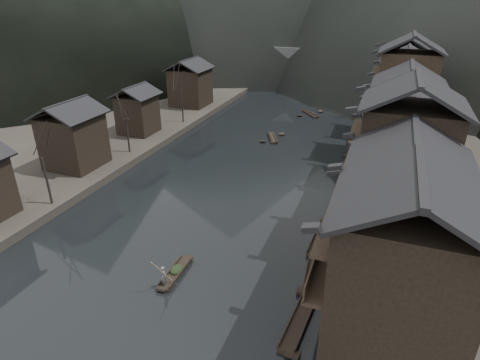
% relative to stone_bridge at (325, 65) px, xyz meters
% --- Properties ---
extents(water, '(300.00, 300.00, 0.00)m').
position_rel_stone_bridge_xyz_m(water, '(0.00, -72.00, -5.11)').
color(water, black).
rests_on(water, ground).
extents(left_bank, '(40.00, 200.00, 1.20)m').
position_rel_stone_bridge_xyz_m(left_bank, '(-35.00, -32.00, -4.51)').
color(left_bank, '#2D2823').
rests_on(left_bank, ground).
extents(stilt_houses, '(9.00, 67.60, 16.57)m').
position_rel_stone_bridge_xyz_m(stilt_houses, '(17.28, -52.59, 3.89)').
color(stilt_houses, black).
rests_on(stilt_houses, ground).
extents(left_houses, '(8.10, 53.20, 8.73)m').
position_rel_stone_bridge_xyz_m(left_houses, '(-20.50, -51.88, 0.55)').
color(left_houses, black).
rests_on(left_houses, left_bank).
extents(bare_trees, '(4.00, 46.06, 7.99)m').
position_rel_stone_bridge_xyz_m(bare_trees, '(-17.00, -62.35, 1.75)').
color(bare_trees, black).
rests_on(bare_trees, left_bank).
extents(moored_sampans, '(2.79, 65.95, 0.47)m').
position_rel_stone_bridge_xyz_m(moored_sampans, '(12.00, -47.40, -4.91)').
color(moored_sampans, black).
rests_on(moored_sampans, water).
extents(midriver_boats, '(6.37, 20.79, 0.44)m').
position_rel_stone_bridge_xyz_m(midriver_boats, '(0.71, -32.81, -4.91)').
color(midriver_boats, black).
rests_on(midriver_boats, water).
extents(stone_bridge, '(40.00, 6.00, 9.00)m').
position_rel_stone_bridge_xyz_m(stone_bridge, '(0.00, 0.00, 0.00)').
color(stone_bridge, '#4C4C4F').
rests_on(stone_bridge, ground).
extents(hero_sampan, '(1.14, 4.77, 0.43)m').
position_rel_stone_bridge_xyz_m(hero_sampan, '(1.13, -75.96, -4.91)').
color(hero_sampan, black).
rests_on(hero_sampan, water).
extents(cargo_heap, '(1.05, 1.37, 0.63)m').
position_rel_stone_bridge_xyz_m(cargo_heap, '(1.14, -75.75, -4.36)').
color(cargo_heap, black).
rests_on(cargo_heap, hero_sampan).
extents(boatman, '(0.80, 0.74, 1.82)m').
position_rel_stone_bridge_xyz_m(boatman, '(1.08, -77.62, -3.76)').
color(boatman, '#5D5D5F').
rests_on(boatman, hero_sampan).
extents(bamboo_pole, '(1.20, 1.94, 3.46)m').
position_rel_stone_bridge_xyz_m(bamboo_pole, '(1.28, -77.62, -1.12)').
color(bamboo_pole, '#8C7A51').
rests_on(bamboo_pole, boatman).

